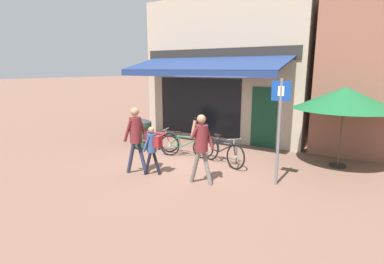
% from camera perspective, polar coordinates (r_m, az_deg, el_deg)
% --- Properties ---
extents(ground_plane, '(160.00, 160.00, 0.00)m').
position_cam_1_polar(ground_plane, '(9.00, 0.50, -5.55)').
color(ground_plane, brown).
extents(shop_front, '(6.44, 4.89, 5.33)m').
position_cam_1_polar(shop_front, '(12.61, 7.70, 11.67)').
color(shop_front, tan).
rests_on(shop_front, ground_plane).
extents(bike_rack_rail, '(3.15, 0.04, 0.57)m').
position_cam_1_polar(bike_rack_rail, '(9.46, 0.04, -1.72)').
color(bike_rack_rail, '#47494F').
rests_on(bike_rack_rail, ground_plane).
extents(bicycle_red, '(1.67, 0.68, 0.79)m').
position_cam_1_polar(bicycle_red, '(10.08, -7.23, -1.63)').
color(bicycle_red, black).
rests_on(bicycle_red, ground_plane).
extents(bicycle_green, '(1.72, 0.62, 0.80)m').
position_cam_1_polar(bicycle_green, '(9.31, -1.17, -2.64)').
color(bicycle_green, black).
rests_on(bicycle_green, ground_plane).
extents(bicycle_black, '(1.69, 0.75, 0.85)m').
position_cam_1_polar(bicycle_black, '(8.66, 5.81, -3.72)').
color(bicycle_black, black).
rests_on(bicycle_black, ground_plane).
extents(pedestrian_adult, '(0.61, 0.45, 1.69)m').
position_cam_1_polar(pedestrian_adult, '(7.01, 1.77, -1.78)').
color(pedestrian_adult, slate).
rests_on(pedestrian_adult, ground_plane).
extents(pedestrian_child, '(0.48, 0.45, 1.28)m').
position_cam_1_polar(pedestrian_child, '(7.72, -7.51, -2.45)').
color(pedestrian_child, black).
rests_on(pedestrian_child, ground_plane).
extents(pedestrian_second_adult, '(0.59, 0.48, 1.77)m').
position_cam_1_polar(pedestrian_second_adult, '(7.82, -10.69, -0.20)').
color(pedestrian_second_adult, '#282D47').
rests_on(pedestrian_second_adult, ground_plane).
extents(litter_bin, '(0.65, 0.65, 1.04)m').
position_cam_1_polar(litter_bin, '(10.51, -9.41, -0.19)').
color(litter_bin, '#23472D').
rests_on(litter_bin, ground_plane).
extents(parking_sign, '(0.44, 0.07, 2.50)m').
position_cam_1_polar(parking_sign, '(7.12, 16.32, 1.93)').
color(parking_sign, slate).
rests_on(parking_sign, ground_plane).
extents(cafe_parasol, '(2.66, 2.66, 2.23)m').
position_cam_1_polar(cafe_parasol, '(9.09, 27.08, 5.72)').
color(cafe_parasol, '#4C3D2D').
rests_on(cafe_parasol, ground_plane).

